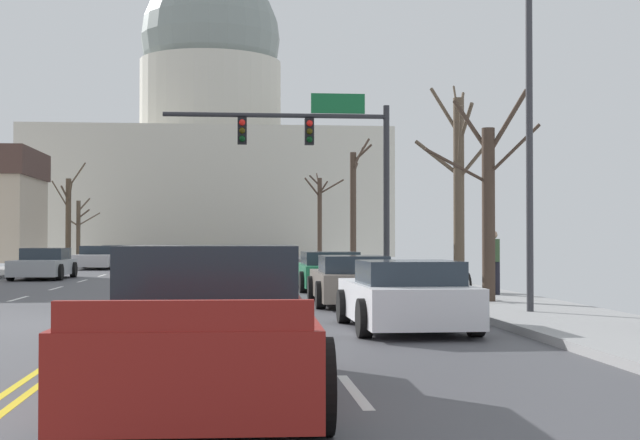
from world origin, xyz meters
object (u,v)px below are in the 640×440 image
Objects in this scene: bicycle_parked at (462,285)px; sedan_near_00 at (329,272)px; sedan_near_02 at (405,297)px; sedan_near_01 at (351,281)px; sedan_oncoming_00 at (44,264)px; pickup_truck_near_03 at (206,330)px; street_lamp_right at (516,81)px; sedan_oncoming_01 at (98,258)px; sedan_oncoming_02 at (116,255)px; pedestrian_00 at (493,259)px; signal_gantry at (323,148)px.

sedan_near_00 is at bearing 110.37° from bicycle_parked.
sedan_near_01 is at bearing 91.37° from sedan_near_02.
sedan_oncoming_00 is 2.61× the size of bicycle_parked.
pickup_truck_near_03 reaches higher than sedan_near_02.
sedan_oncoming_01 is at bearing 112.10° from street_lamp_right.
sedan_oncoming_00 is 12.22m from sedan_oncoming_01.
sedan_oncoming_00 reaches higher than sedan_oncoming_02.
street_lamp_right is 4.69× the size of pedestrian_00.
pickup_truck_near_03 is at bearing -98.56° from signal_gantry.
bicycle_parked is at bearing 66.75° from sedan_near_02.
sedan_oncoming_02 is 39.06m from pedestrian_00.
sedan_oncoming_00 is at bearing 151.42° from signal_gantry.
street_lamp_right is at bearing -56.08° from sedan_near_01.
sedan_oncoming_01 is (-6.95, 40.58, -0.12)m from pickup_truck_near_03.
sedan_near_01 is at bearing 76.35° from pickup_truck_near_03.
pickup_truck_near_03 is 29.29m from sedan_oncoming_00.
sedan_near_00 is at bearing -92.56° from signal_gantry.
sedan_oncoming_00 is 1.03× the size of sedan_oncoming_02.
pickup_truck_near_03 is at bearing -99.56° from sedan_near_00.
sedan_near_00 reaches higher than sedan_oncoming_02.
sedan_near_00 is (-2.72, 10.53, -4.22)m from street_lamp_right.
pedestrian_00 reaches higher than bicycle_parked.
sedan_near_01 is 2.73× the size of pedestrian_00.
sedan_oncoming_01 is 2.76× the size of pedestrian_00.
sedan_oncoming_00 is at bearing 124.09° from street_lamp_right.
sedan_oncoming_00 is at bearing 124.14° from sedan_near_01.
pickup_truck_near_03 is at bearing -116.12° from sedan_near_02.
sedan_near_01 is 4.15m from pedestrian_00.
sedan_oncoming_02 is at bearing 110.82° from signal_gantry.
sedan_oncoming_02 is 40.24m from bicycle_parked.
signal_gantry reaches higher than sedan_near_02.
sedan_oncoming_01 is at bearing 88.35° from sedan_oncoming_00.
pickup_truck_near_03 is 41.17m from sedan_oncoming_01.
street_lamp_right is at bearing -75.52° from sedan_near_00.
pedestrian_00 is at bearing -53.01° from sedan_near_00.
street_lamp_right reaches higher than pedestrian_00.
pickup_truck_near_03 reaches higher than sedan_oncoming_01.
street_lamp_right is 1.75× the size of sedan_oncoming_02.
pedestrian_00 is at bearing -66.19° from signal_gantry.
pedestrian_00 is at bearing -44.55° from sedan_oncoming_00.
sedan_near_02 reaches higher than sedan_near_00.
sedan_near_00 is at bearing -64.41° from sedan_oncoming_01.
street_lamp_right is 1.70× the size of sedan_oncoming_01.
sedan_near_01 is at bearing 169.96° from bicycle_parked.
sedan_oncoming_01 is at bearing 99.73° from pickup_truck_near_03.
bicycle_parked is (2.63, -0.47, -0.08)m from sedan_near_01.
sedan_oncoming_02 is 2.67× the size of pedestrian_00.
sedan_oncoming_02 is at bearing 91.77° from sedan_oncoming_01.
street_lamp_right reaches higher than sedan_oncoming_00.
sedan_oncoming_02 is at bearing 103.54° from sedan_near_02.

